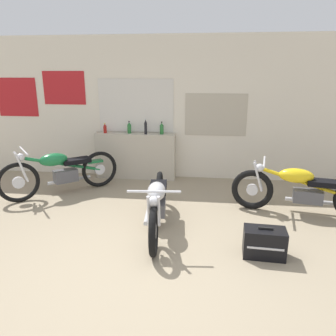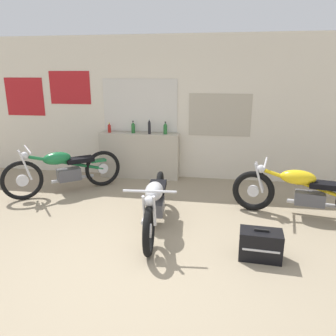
# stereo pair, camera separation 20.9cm
# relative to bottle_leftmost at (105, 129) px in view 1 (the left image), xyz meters

# --- Properties ---
(ground_plane) EXTENTS (24.00, 24.00, 0.00)m
(ground_plane) POSITION_rel_bottle_leftmost_xyz_m (1.29, -3.31, -1.01)
(ground_plane) COLOR gray
(wall_back) EXTENTS (10.00, 0.07, 2.80)m
(wall_back) POSITION_rel_bottle_leftmost_xyz_m (1.26, 0.18, 0.39)
(wall_back) COLOR beige
(wall_back) RESTS_ON ground_plane
(sill_counter) EXTENTS (1.62, 0.28, 0.92)m
(sill_counter) POSITION_rel_bottle_leftmost_xyz_m (0.61, 0.00, -0.55)
(sill_counter) COLOR #B7AD99
(sill_counter) RESTS_ON ground_plane
(bottle_leftmost) EXTENTS (0.06, 0.06, 0.20)m
(bottle_leftmost) POSITION_rel_bottle_leftmost_xyz_m (0.00, 0.00, 0.00)
(bottle_leftmost) COLOR maroon
(bottle_leftmost) RESTS_ON sill_counter
(bottle_left_center) EXTENTS (0.08, 0.08, 0.25)m
(bottle_left_center) POSITION_rel_bottle_leftmost_xyz_m (0.50, 0.01, 0.02)
(bottle_left_center) COLOR #23662D
(bottle_left_center) RESTS_ON sill_counter
(bottle_center) EXTENTS (0.06, 0.06, 0.32)m
(bottle_center) POSITION_rel_bottle_leftmost_xyz_m (0.84, -0.04, 0.05)
(bottle_center) COLOR black
(bottle_center) RESTS_ON sill_counter
(bottle_right_center) EXTENTS (0.07, 0.07, 0.25)m
(bottle_right_center) POSITION_rel_bottle_leftmost_xyz_m (1.16, 0.00, 0.02)
(bottle_right_center) COLOR #23662D
(bottle_right_center) RESTS_ON sill_counter
(motorcycle_green) EXTENTS (1.66, 1.41, 0.88)m
(motorcycle_green) POSITION_rel_bottle_leftmost_xyz_m (-0.49, -1.09, -0.58)
(motorcycle_green) COLOR black
(motorcycle_green) RESTS_ON ground_plane
(motorcycle_yellow) EXTENTS (2.11, 0.66, 0.80)m
(motorcycle_yellow) POSITION_rel_bottle_leftmost_xyz_m (3.52, -1.51, -0.61)
(motorcycle_yellow) COLOR black
(motorcycle_yellow) RESTS_ON ground_plane
(motorcycle_silver) EXTENTS (0.64, 1.99, 0.76)m
(motorcycle_silver) POSITION_rel_bottle_leftmost_xyz_m (1.39, -2.22, -0.63)
(motorcycle_silver) COLOR black
(motorcycle_silver) RESTS_ON ground_plane
(hard_case_black) EXTENTS (0.50, 0.31, 0.37)m
(hard_case_black) POSITION_rel_bottle_leftmost_xyz_m (2.76, -2.80, -0.84)
(hard_case_black) COLOR black
(hard_case_black) RESTS_ON ground_plane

